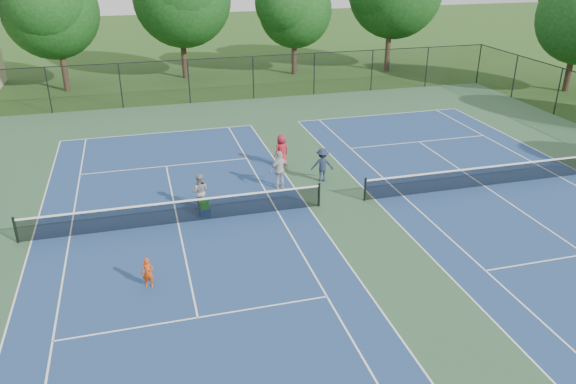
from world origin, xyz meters
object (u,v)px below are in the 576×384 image
object	(u,v)px
bystander_a	(280,170)
ball_hopper	(204,204)
tree_back_c	(294,6)
tree_back_a	(54,7)
bystander_b	(322,165)
ball_crate	(205,212)
bystander_c	(282,151)
instructor	(200,191)
child_player	(148,273)

from	to	relation	value
bystander_a	ball_hopper	bearing A→B (deg)	8.52
tree_back_c	bystander_a	xyz separation A→B (m)	(-7.15, -22.64, -4.60)
tree_back_a	bystander_b	world-z (taller)	tree_back_a
bystander_b	bystander_a	bearing A→B (deg)	20.91
ball_hopper	tree_back_c	bearing A→B (deg)	66.17
ball_hopper	ball_crate	bearing A→B (deg)	0.00
bystander_b	bystander_c	bearing A→B (deg)	-45.32
instructor	ball_hopper	size ratio (longest dim) A/B	4.12
instructor	ball_hopper	distance (m)	0.79
tree_back_a	child_player	world-z (taller)	tree_back_a
instructor	bystander_c	world-z (taller)	bystander_c
bystander_a	tree_back_a	bearing A→B (deg)	-82.66
ball_crate	instructor	bearing A→B (deg)	95.91
instructor	ball_crate	distance (m)	0.97
child_player	ball_crate	xyz separation A→B (m)	(2.46, 4.71, -0.38)
tree_back_c	child_player	size ratio (longest dim) A/B	7.85
bystander_b	child_player	bearing A→B (deg)	54.38
tree_back_c	instructor	world-z (taller)	tree_back_c
instructor	bystander_b	bearing A→B (deg)	-152.61
tree_back_a	ball_hopper	xyz separation A→B (m)	(7.14, -23.59, -5.53)
child_player	ball_crate	distance (m)	5.33
instructor	tree_back_a	bearing A→B (deg)	-59.23
child_player	bystander_b	world-z (taller)	bystander_b
instructor	tree_back_c	bearing A→B (deg)	-101.04
tree_back_a	tree_back_c	size ratio (longest dim) A/B	1.09
child_player	bystander_a	bearing A→B (deg)	62.92
tree_back_a	bystander_c	size ratio (longest dim) A/B	5.61
instructor	bystander_a	xyz separation A→B (m)	(3.78, 1.21, 0.10)
bystander_a	bystander_c	size ratio (longest dim) A/B	1.08
bystander_a	ball_hopper	world-z (taller)	bystander_a
instructor	bystander_b	distance (m)	6.08
bystander_c	ball_hopper	bearing A→B (deg)	23.18
instructor	ball_hopper	world-z (taller)	instructor
tree_back_c	ball_crate	size ratio (longest dim) A/B	20.48
bystander_c	ball_hopper	world-z (taller)	bystander_c
instructor	bystander_a	size ratio (longest dim) A/B	0.88
tree_back_c	bystander_a	distance (m)	24.18
ball_hopper	bystander_b	bearing A→B (deg)	20.60
child_player	ball_crate	bearing A→B (deg)	78.11
tree_back_a	tree_back_c	xyz separation A→B (m)	(18.00, 1.00, -0.56)
tree_back_c	ball_crate	bearing A→B (deg)	-113.83
tree_back_a	tree_back_c	world-z (taller)	tree_back_a
tree_back_c	bystander_c	world-z (taller)	tree_back_c
bystander_a	bystander_b	bearing A→B (deg)	167.03
child_player	bystander_b	bearing A→B (deg)	55.49
tree_back_a	bystander_b	distance (m)	25.56
tree_back_c	instructor	bearing A→B (deg)	-114.63
tree_back_a	ball_hopper	bearing A→B (deg)	-73.16
ball_hopper	bystander_a	bearing A→B (deg)	27.81
tree_back_c	ball_hopper	xyz separation A→B (m)	(-10.86, -24.59, -4.97)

